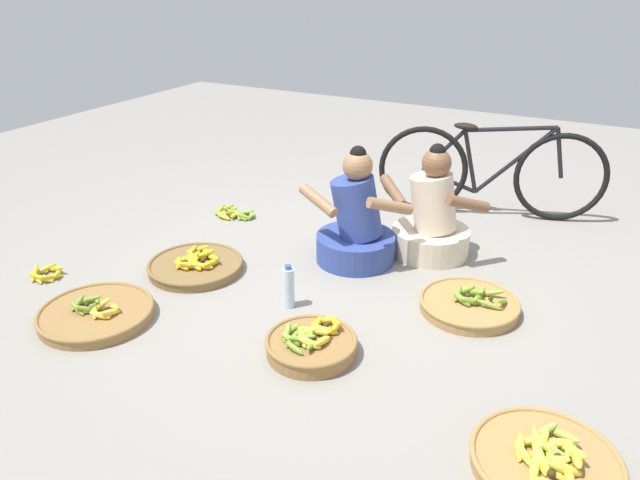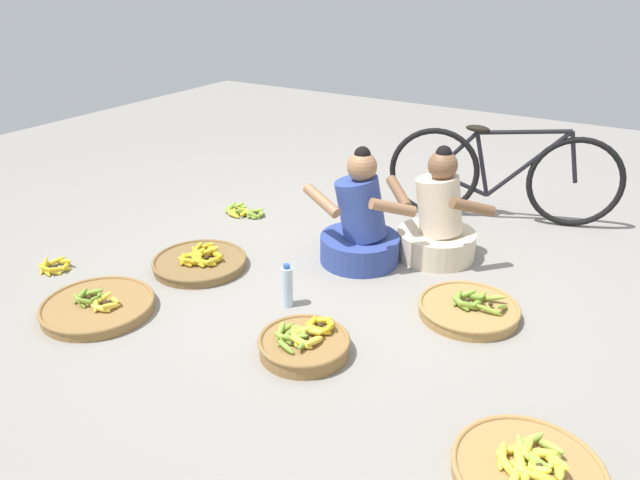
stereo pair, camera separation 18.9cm
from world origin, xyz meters
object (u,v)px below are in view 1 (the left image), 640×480
object	(u,v)px
banana_basket_mid_left	(469,304)
vendor_woman_behind	(432,220)
vendor_woman_front	(356,226)
bicycle_leaning	(490,172)
banana_basket_back_left	(96,313)
banana_basket_front_right	(196,265)
banana_basket_near_vendor	(311,344)
loose_bananas_back_center	(233,213)
banana_basket_front_center	(546,461)
loose_bananas_near_bicycle	(46,274)
water_bottle	(289,287)

from	to	relation	value
banana_basket_mid_left	vendor_woman_behind	bearing A→B (deg)	126.11
vendor_woman_front	bicycle_leaning	distance (m)	1.32
bicycle_leaning	banana_basket_back_left	distance (m)	2.97
vendor_woman_behind	banana_basket_front_right	distance (m)	1.58
banana_basket_near_vendor	loose_bananas_back_center	distance (m)	1.91
banana_basket_mid_left	banana_basket_back_left	size ratio (longest dim) A/B	0.89
banana_basket_front_right	banana_basket_back_left	world-z (taller)	banana_basket_front_right
vendor_woman_behind	banana_basket_front_center	distance (m)	1.95
vendor_woman_behind	loose_bananas_near_bicycle	distance (m)	2.50
bicycle_leaning	vendor_woman_behind	bearing A→B (deg)	-101.14
vendor_woman_front	bicycle_leaning	world-z (taller)	vendor_woman_front
bicycle_leaning	banana_basket_back_left	bearing A→B (deg)	-121.18
vendor_woman_behind	bicycle_leaning	xyz separation A→B (m)	(0.17, 0.86, 0.11)
banana_basket_mid_left	bicycle_leaning	bearing A→B (deg)	100.63
banana_basket_front_right	water_bottle	size ratio (longest dim) A/B	2.29
vendor_woman_front	banana_basket_front_right	distance (m)	1.07
bicycle_leaning	banana_basket_front_center	xyz separation A→B (m)	(0.86, -2.49, -0.32)
bicycle_leaning	banana_basket_mid_left	world-z (taller)	bicycle_leaning
banana_basket_mid_left	banana_basket_front_center	distance (m)	1.19
banana_basket_front_center	loose_bananas_near_bicycle	distance (m)	3.05
banana_basket_front_right	loose_bananas_near_bicycle	size ratio (longest dim) A/B	2.69
bicycle_leaning	banana_basket_front_right	xyz separation A→B (m)	(-1.41, -1.81, -0.32)
banana_basket_near_vendor	banana_basket_front_right	xyz separation A→B (m)	(-1.09, 0.44, -0.02)
water_bottle	banana_basket_near_vendor	bearing A→B (deg)	-45.54
water_bottle	banana_basket_front_center	bearing A→B (deg)	-21.14
banana_basket_back_left	water_bottle	world-z (taller)	water_bottle
banana_basket_back_left	bicycle_leaning	bearing A→B (deg)	58.82
vendor_woman_front	banana_basket_near_vendor	xyz separation A→B (m)	(0.25, -1.06, -0.19)
vendor_woman_behind	banana_basket_near_vendor	distance (m)	1.41
banana_basket_mid_left	loose_bananas_near_bicycle	bearing A→B (deg)	-160.63
banana_basket_mid_left	banana_basket_front_right	world-z (taller)	same
vendor_woman_behind	loose_bananas_back_center	distance (m)	1.58
bicycle_leaning	banana_basket_front_center	distance (m)	2.66
banana_basket_near_vendor	loose_bananas_back_center	world-z (taller)	banana_basket_near_vendor
banana_basket_front_right	vendor_woman_front	bearing A→B (deg)	36.38
banana_basket_near_vendor	water_bottle	bearing A→B (deg)	134.46
vendor_woman_behind	banana_basket_front_center	xyz separation A→B (m)	(1.03, -1.64, -0.20)
bicycle_leaning	water_bottle	world-z (taller)	bicycle_leaning
vendor_woman_front	water_bottle	bearing A→B (deg)	-96.97
vendor_woman_front	banana_basket_near_vendor	distance (m)	1.10
banana_basket_near_vendor	banana_basket_front_center	distance (m)	1.21
banana_basket_front_center	water_bottle	world-z (taller)	water_bottle
bicycle_leaning	banana_basket_near_vendor	world-z (taller)	bicycle_leaning
vendor_woman_front	loose_bananas_near_bicycle	world-z (taller)	vendor_woman_front
vendor_woman_behind	loose_bananas_near_bicycle	xyz separation A→B (m)	(-2.01, -1.47, -0.22)
banana_basket_mid_left	loose_bananas_back_center	world-z (taller)	banana_basket_mid_left
loose_bananas_near_bicycle	bicycle_leaning	bearing A→B (deg)	46.86
vendor_woman_front	banana_basket_mid_left	bearing A→B (deg)	-18.10
water_bottle	banana_basket_front_right	bearing A→B (deg)	172.62
water_bottle	banana_basket_back_left	bearing A→B (deg)	-144.51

